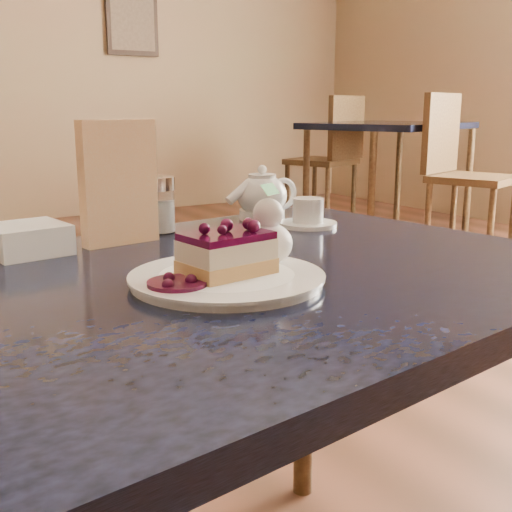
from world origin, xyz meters
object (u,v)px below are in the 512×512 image
tea_set (271,201)px  main_table (207,327)px  dessert_plate (227,279)px  cheesecake_slice (227,254)px  bg_table_far_right (384,226)px

tea_set → main_table: bearing=-134.9°
dessert_plate → cheesecake_slice: (0.00, 0.00, 0.03)m
cheesecake_slice → tea_set: size_ratio=0.55×
main_table → dessert_plate: bearing=-90.0°
main_table → tea_set: tea_set is taller
bg_table_far_right → cheesecake_slice: bearing=-154.9°
main_table → tea_set: size_ratio=5.46×
main_table → bg_table_far_right: bg_table_far_right is taller
dessert_plate → tea_set: tea_set is taller
cheesecake_slice → main_table: bearing=90.0°
tea_set → dessert_plate: bearing=-130.4°
dessert_plate → bg_table_far_right: (2.79, 2.63, -0.62)m
cheesecake_slice → bg_table_far_right: bearing=35.7°
bg_table_far_right → main_table: bearing=-155.4°
main_table → dessert_plate: (0.01, -0.05, 0.08)m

